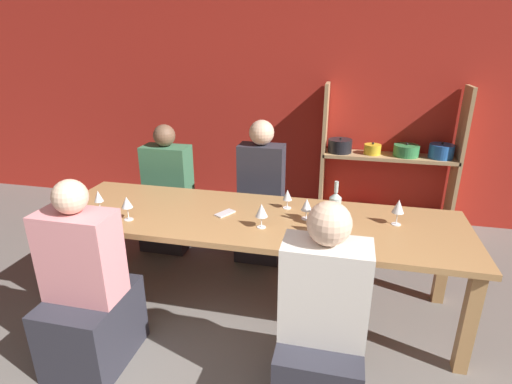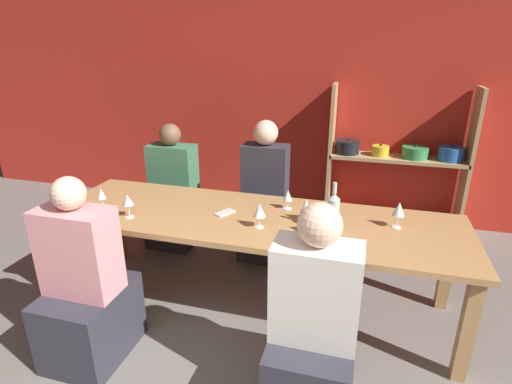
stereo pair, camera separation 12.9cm
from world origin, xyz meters
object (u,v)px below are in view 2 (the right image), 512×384
wine_glass_white_c (128,201)px  cell_phone (225,213)px  wine_glass_red_b (399,210)px  person_near_b (87,295)px  wine_glass_empty_b (101,194)px  shelf_unit (394,177)px  dining_table (252,226)px  wine_glass_white_a (75,195)px  wine_glass_red_a (315,218)px  wine_glass_empty_c (288,196)px  wine_bottle_green (333,212)px  person_far_a (265,207)px  wine_glass_empty_a (306,206)px  person_far_b (175,200)px  person_near_a (313,337)px  wine_glass_white_b (260,211)px

wine_glass_white_c → cell_phone: bearing=21.5°
wine_glass_red_b → person_near_b: bearing=-154.5°
wine_glass_empty_b → wine_glass_white_c: (0.27, -0.07, 0.01)m
shelf_unit → dining_table: size_ratio=0.51×
cell_phone → wine_glass_white_a: bearing=-169.1°
wine_glass_red_a → wine_glass_empty_c: wine_glass_red_a is taller
dining_table → wine_bottle_green: (0.56, -0.07, 0.21)m
wine_glass_empty_b → person_far_a: (0.98, 0.98, -0.38)m
wine_glass_red_b → person_near_b: (-1.81, -0.86, -0.43)m
shelf_unit → dining_table: shelf_unit is taller
wine_glass_white_c → wine_glass_empty_a: bearing=13.6°
wine_glass_white_a → person_near_b: (0.46, -0.56, -0.41)m
wine_glass_white_a → person_far_b: person_far_b is taller
wine_glass_white_c → wine_glass_empty_c: wine_glass_white_c is taller
shelf_unit → cell_phone: 2.13m
wine_glass_empty_b → cell_phone: wine_glass_empty_b is taller
wine_glass_white_a → person_near_a: size_ratio=0.12×
wine_glass_empty_c → person_far_b: size_ratio=0.12×
wine_glass_red_b → wine_glass_empty_c: bearing=171.5°
shelf_unit → cell_phone: (-1.24, -1.72, 0.16)m
person_near_b → wine_glass_white_c: bearing=89.3°
wine_bottle_green → wine_glass_white_a: bearing=-175.7°
wine_glass_empty_b → cell_phone: (0.89, 0.18, -0.11)m
wine_bottle_green → wine_glass_empty_a: bearing=149.2°
shelf_unit → dining_table: bearing=-121.0°
person_near_a → person_far_b: bearing=135.1°
wine_glass_empty_a → wine_glass_empty_b: 1.48m
wine_glass_empty_a → person_far_a: 0.97m
wine_glass_white_c → cell_phone: wine_glass_white_c is taller
person_near_b → wine_glass_empty_a: bearing=34.1°
wine_glass_white_a → cell_phone: 1.11m
person_far_a → person_far_b: (-0.92, 0.01, -0.04)m
cell_phone → wine_glass_red_a: bearing=-12.9°
wine_glass_red_b → wine_glass_white_a: bearing=-172.4°
wine_glass_white_c → wine_glass_empty_b: bearing=165.1°
wine_glass_white_b → wine_glass_white_c: bearing=-174.5°
person_near_a → wine_glass_white_a: bearing=163.3°
dining_table → wine_bottle_green: bearing=-6.8°
wine_glass_white_a → person_near_b: size_ratio=0.12×
person_near_b → wine_glass_empty_b: bearing=113.5°
wine_glass_red_b → wine_glass_white_b: bearing=-164.2°
wine_glass_empty_a → person_far_b: 1.65m
wine_glass_red_a → wine_bottle_green: bearing=38.6°
wine_glass_white_b → person_far_b: size_ratio=0.14×
wine_glass_white_b → person_near_b: person_near_b is taller
person_near_a → wine_glass_white_b: bearing=127.1°
wine_glass_white_c → person_far_a: size_ratio=0.13×
wine_glass_red_a → person_near_b: person_near_b is taller
wine_glass_empty_a → wine_glass_white_b: bearing=-143.7°
cell_phone → person_far_b: 1.20m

